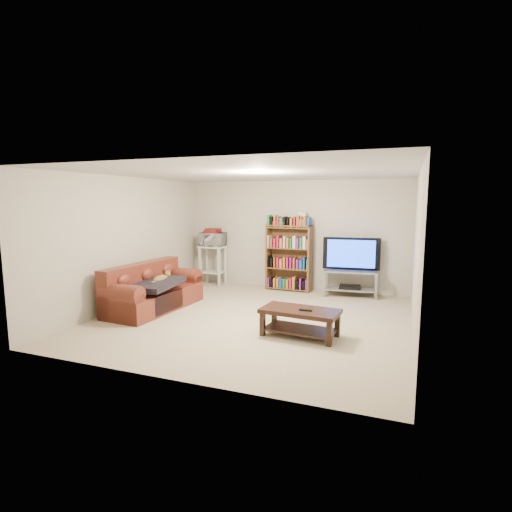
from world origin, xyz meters
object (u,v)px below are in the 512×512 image
at_px(coffee_table, 300,317).
at_px(tv_stand, 350,279).
at_px(sofa, 151,293).
at_px(bookshelf, 289,257).

relative_size(coffee_table, tv_stand, 1.04).
xyz_separation_m(sofa, tv_stand, (3.26, 2.28, 0.06)).
height_order(sofa, bookshelf, bookshelf).
distance_m(coffee_table, bookshelf, 3.06).
bearing_deg(coffee_table, bookshelf, 114.33).
height_order(sofa, coffee_table, sofa).
xyz_separation_m(sofa, coffee_table, (2.91, -0.49, -0.02)).
xyz_separation_m(tv_stand, bookshelf, (-1.35, 0.08, 0.38)).
bearing_deg(bookshelf, coffee_table, -68.41).
distance_m(sofa, tv_stand, 3.98).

